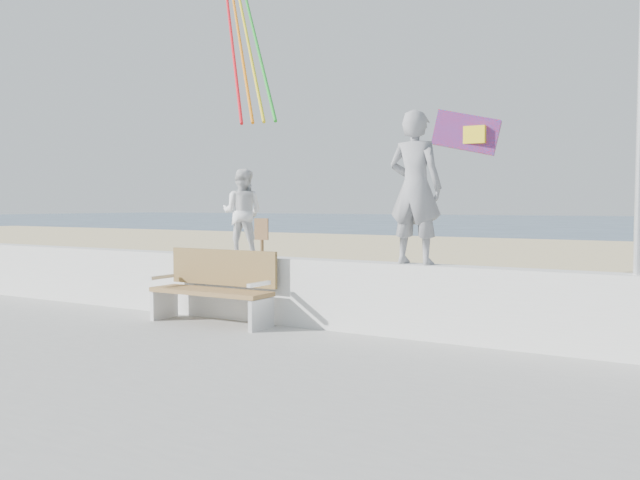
{
  "coord_description": "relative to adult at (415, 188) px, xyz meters",
  "views": [
    {
      "loc": [
        4.63,
        -5.66,
        1.8
      ],
      "look_at": [
        0.2,
        1.8,
        1.35
      ],
      "focal_mm": 38.0,
      "sensor_mm": 36.0,
      "label": 1
    }
  ],
  "objects": [
    {
      "name": "bench",
      "position": [
        -2.75,
        -0.45,
        -1.32
      ],
      "size": [
        1.8,
        0.57,
        1.0
      ],
      "color": "olive",
      "rests_on": "boardwalk"
    },
    {
      "name": "sand",
      "position": [
        -1.42,
        7.0,
        -1.97
      ],
      "size": [
        90.0,
        40.0,
        0.08
      ],
      "primitive_type": "cube",
      "color": "beige",
      "rests_on": "ground"
    },
    {
      "name": "ground",
      "position": [
        -1.42,
        -2.0,
        -2.01
      ],
      "size": [
        220.0,
        220.0,
        0.0
      ],
      "primitive_type": "plane",
      "color": "#324B65",
      "rests_on": "ground"
    },
    {
      "name": "big_kite",
      "position": [
        -6.73,
        5.48,
        4.22
      ],
      "size": [
        4.13,
        3.66,
        5.16
      ],
      "color": "red",
      "rests_on": "ground"
    },
    {
      "name": "adult",
      "position": [
        0.0,
        0.0,
        0.0
      ],
      "size": [
        0.7,
        0.48,
        1.86
      ],
      "primitive_type": "imported",
      "rotation": [
        0.0,
        0.0,
        3.09
      ],
      "color": "gray",
      "rests_on": "seawall"
    },
    {
      "name": "child",
      "position": [
        -2.62,
        0.0,
        -0.32
      ],
      "size": [
        0.71,
        0.62,
        1.23
      ],
      "primitive_type": "imported",
      "rotation": [
        0.0,
        0.0,
        3.44
      ],
      "color": "white",
      "rests_on": "seawall"
    },
    {
      "name": "sign",
      "position": [
        -4.47,
        3.05,
        -1.06
      ],
      "size": [
        0.32,
        0.07,
        1.46
      ],
      "color": "brown",
      "rests_on": "sand"
    },
    {
      "name": "parafoil_kite",
      "position": [
        -0.4,
        3.16,
        0.96
      ],
      "size": [
        1.15,
        0.54,
        0.77
      ],
      "color": "red",
      "rests_on": "ground"
    },
    {
      "name": "seawall",
      "position": [
        -1.42,
        0.0,
        -1.38
      ],
      "size": [
        30.0,
        0.35,
        0.9
      ],
      "primitive_type": "cube",
      "color": "silver",
      "rests_on": "boardwalk"
    }
  ]
}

